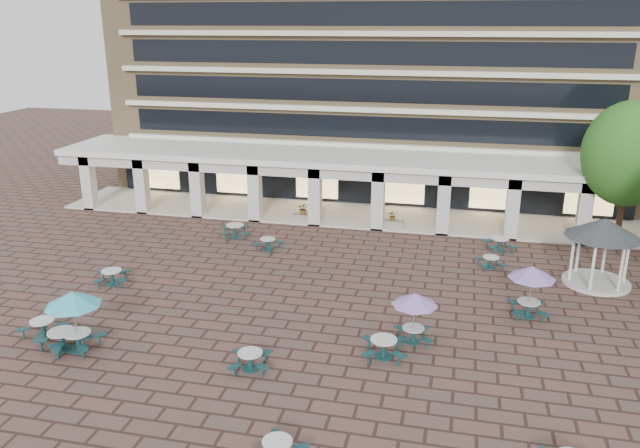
# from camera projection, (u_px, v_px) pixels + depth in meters

# --- Properties ---
(ground) EXTENTS (120.00, 120.00, 0.00)m
(ground) POSITION_uv_depth(u_px,v_px,m) (299.00, 305.00, 30.27)
(ground) COLOR brown
(ground) RESTS_ON ground
(apartment_building) EXTENTS (40.00, 15.50, 25.20)m
(apartment_building) POSITION_uv_depth(u_px,v_px,m) (378.00, 28.00, 49.93)
(apartment_building) COLOR #9F835A
(apartment_building) RESTS_ON ground
(retail_arcade) EXTENTS (42.00, 6.60, 4.40)m
(retail_arcade) POSITION_uv_depth(u_px,v_px,m) (353.00, 175.00, 43.04)
(retail_arcade) COLOR white
(retail_arcade) RESTS_ON ground
(picnic_table_0) EXTENTS (2.31, 2.31, 0.84)m
(picnic_table_0) POSITION_uv_depth(u_px,v_px,m) (62.00, 339.00, 26.06)
(picnic_table_0) COLOR #153F41
(picnic_table_0) RESTS_ON ground
(picnic_table_1) EXTENTS (1.90, 1.90, 0.75)m
(picnic_table_1) POSITION_uv_depth(u_px,v_px,m) (250.00, 359.00, 24.60)
(picnic_table_1) COLOR #153F41
(picnic_table_1) RESTS_ON ground
(picnic_table_4) EXTENTS (2.30, 2.30, 2.66)m
(picnic_table_4) POSITION_uv_depth(u_px,v_px,m) (73.00, 301.00, 25.45)
(picnic_table_4) COLOR #153F41
(picnic_table_4) RESTS_ON ground
(picnic_table_5) EXTENTS (2.03, 2.03, 0.78)m
(picnic_table_5) POSITION_uv_depth(u_px,v_px,m) (43.00, 327.00, 27.16)
(picnic_table_5) COLOR #153F41
(picnic_table_5) RESTS_ON ground
(picnic_table_6) EXTENTS (1.98, 1.98, 2.29)m
(picnic_table_6) POSITION_uv_depth(u_px,v_px,m) (415.00, 301.00, 26.18)
(picnic_table_6) COLOR #153F41
(picnic_table_6) RESTS_ON ground
(picnic_table_7) EXTENTS (2.05, 2.05, 0.83)m
(picnic_table_7) POSITION_uv_depth(u_px,v_px,m) (384.00, 346.00, 25.47)
(picnic_table_7) COLOR #153F41
(picnic_table_7) RESTS_ON ground
(picnic_table_8) EXTENTS (2.10, 2.10, 0.78)m
(picnic_table_8) POSITION_uv_depth(u_px,v_px,m) (112.00, 276.00, 32.54)
(picnic_table_8) COLOR #153F41
(picnic_table_8) RESTS_ON ground
(picnic_table_9) EXTENTS (2.30, 2.30, 0.84)m
(picnic_table_9) POSITION_uv_depth(u_px,v_px,m) (235.00, 230.00, 39.57)
(picnic_table_9) COLOR #153F41
(picnic_table_9) RESTS_ON ground
(picnic_table_10) EXTENTS (1.80, 1.80, 0.69)m
(picnic_table_10) POSITION_uv_depth(u_px,v_px,m) (491.00, 261.00, 34.64)
(picnic_table_10) COLOR #153F41
(picnic_table_10) RESTS_ON ground
(picnic_table_11) EXTENTS (2.17, 2.17, 2.50)m
(picnic_table_11) POSITION_uv_depth(u_px,v_px,m) (532.00, 274.00, 28.46)
(picnic_table_11) COLOR #153F41
(picnic_table_11) RESTS_ON ground
(picnic_table_12) EXTENTS (1.81, 1.81, 0.69)m
(picnic_table_12) POSITION_uv_depth(u_px,v_px,m) (268.00, 243.00, 37.50)
(picnic_table_12) COLOR #153F41
(picnic_table_12) RESTS_ON ground
(picnic_table_13) EXTENTS (2.08, 2.08, 0.79)m
(picnic_table_13) POSITION_uv_depth(u_px,v_px,m) (500.00, 243.00, 37.30)
(picnic_table_13) COLOR #153F41
(picnic_table_13) RESTS_ON ground
(gazebo) EXTENTS (3.82, 3.82, 3.56)m
(gazebo) POSITION_uv_depth(u_px,v_px,m) (603.00, 235.00, 31.92)
(gazebo) COLOR beige
(gazebo) RESTS_ON ground
(tree_east_c) EXTENTS (5.36, 5.36, 8.92)m
(tree_east_c) POSITION_uv_depth(u_px,v_px,m) (630.00, 154.00, 35.91)
(tree_east_c) COLOR #432A1A
(tree_east_c) RESTS_ON ground
(planter_left) EXTENTS (1.50, 0.69, 1.35)m
(planter_left) POSITION_uv_depth(u_px,v_px,m) (303.00, 213.00, 42.68)
(planter_left) COLOR gray
(planter_left) RESTS_ON ground
(planter_right) EXTENTS (1.50, 0.64, 1.20)m
(planter_right) POSITION_uv_depth(u_px,v_px,m) (393.00, 221.00, 41.42)
(planter_right) COLOR gray
(planter_right) RESTS_ON ground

